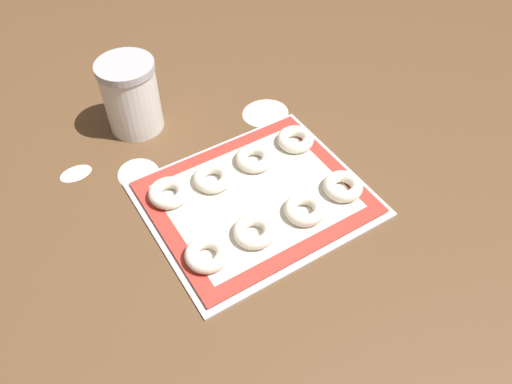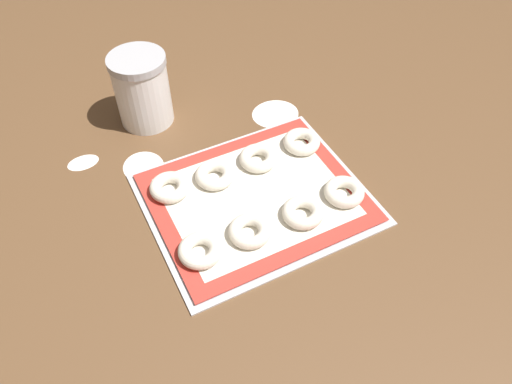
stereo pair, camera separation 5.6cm
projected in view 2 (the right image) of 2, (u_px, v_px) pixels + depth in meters
The scene contains 15 objects.
ground_plane at pixel (248, 200), 0.98m from camera, with size 2.80×2.80×0.00m, color brown.
baking_tray at pixel (256, 199), 0.98m from camera, with size 0.42×0.36×0.01m.
baking_mat at pixel (256, 197), 0.98m from camera, with size 0.39×0.33×0.00m.
bagel_front_far_left at pixel (200, 250), 0.87m from camera, with size 0.08×0.08×0.02m.
bagel_front_mid_left at pixel (250, 231), 0.90m from camera, with size 0.08×0.08×0.02m.
bagel_front_mid_right at pixel (303, 213), 0.93m from camera, with size 0.08×0.08×0.02m.
bagel_front_far_right at pixel (344, 192), 0.97m from camera, with size 0.08×0.08×0.02m.
bagel_back_far_left at pixel (170, 187), 0.98m from camera, with size 0.08×0.08×0.02m.
bagel_back_mid_left at pixel (215, 175), 1.00m from camera, with size 0.08×0.08×0.02m.
bagel_back_mid_right at pixel (258, 158), 1.03m from camera, with size 0.08×0.08×0.02m.
bagel_back_far_right at pixel (302, 142), 1.06m from camera, with size 0.08×0.08×0.02m.
flour_canister at pixel (142, 90), 1.09m from camera, with size 0.12×0.12×0.16m.
flour_patch_near at pixel (275, 113), 1.16m from camera, with size 0.11×0.10×0.00m.
flour_patch_far at pixel (83, 162), 1.05m from camera, with size 0.07×0.04×0.00m.
flour_patch_side at pixel (143, 166), 1.04m from camera, with size 0.08×0.09×0.00m.
Camera 2 is at (-0.28, -0.58, 0.74)m, focal length 35.00 mm.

